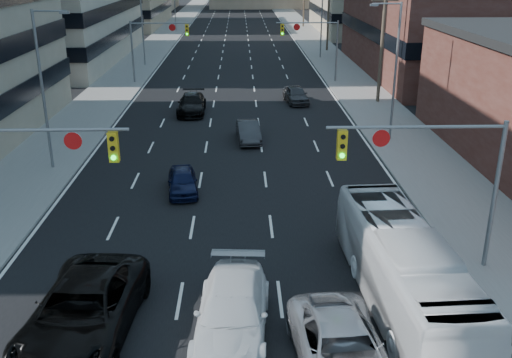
{
  "coord_description": "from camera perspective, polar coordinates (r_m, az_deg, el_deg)",
  "views": [
    {
      "loc": [
        0.43,
        -11.54,
        11.35
      ],
      "look_at": [
        1.12,
        12.36,
        2.2
      ],
      "focal_mm": 40.0,
      "sensor_mm": 36.0,
      "label": 1
    }
  ],
  "objects": [
    {
      "name": "streetlight_right_near",
      "position": [
        38.38,
        13.59,
        10.93
      ],
      "size": [
        2.03,
        0.22,
        9.0
      ],
      "color": "slate",
      "rests_on": "ground"
    },
    {
      "name": "streetlight_right_far",
      "position": [
        72.5,
        6.46,
        15.84
      ],
      "size": [
        2.03,
        0.22,
        9.0
      ],
      "color": "slate",
      "rests_on": "ground"
    },
    {
      "name": "sidewalk_left",
      "position": [
        142.49,
        -6.71,
        16.28
      ],
      "size": [
        5.0,
        300.0,
        0.15
      ],
      "primitive_type": "cube",
      "color": "slate",
      "rests_on": "ground"
    },
    {
      "name": "streetlight_left_mid",
      "position": [
        67.7,
        -11.19,
        15.23
      ],
      "size": [
        2.03,
        0.22,
        9.0
      ],
      "color": "slate",
      "rests_on": "ground"
    },
    {
      "name": "signal_near_right",
      "position": [
        21.92,
        17.14,
        1.29
      ],
      "size": [
        6.59,
        0.33,
        6.0
      ],
      "color": "slate",
      "rests_on": "ground"
    },
    {
      "name": "utility_pole_block",
      "position": [
        49.29,
        12.56,
        13.98
      ],
      "size": [
        2.2,
        0.28,
        11.0
      ],
      "color": "#4C3D2D",
      "rests_on": "ground"
    },
    {
      "name": "storefront_right_mid",
      "position": [
        66.25,
        19.8,
        13.83
      ],
      "size": [
        20.0,
        30.0,
        9.0
      ],
      "primitive_type": "cube",
      "color": "#472119",
      "rests_on": "ground"
    },
    {
      "name": "sedan_blue",
      "position": [
        29.96,
        -7.37,
        -0.19
      ],
      "size": [
        1.95,
        3.88,
        1.27
      ],
      "primitive_type": "imported",
      "rotation": [
        0.0,
        0.0,
        0.13
      ],
      "color": "black",
      "rests_on": "ground"
    },
    {
      "name": "sedan_black_far",
      "position": [
        45.9,
        -6.45,
        7.47
      ],
      "size": [
        2.13,
        5.21,
        1.51
      ],
      "primitive_type": "imported",
      "rotation": [
        0.0,
        0.0,
        0.0
      ],
      "color": "black",
      "rests_on": "ground"
    },
    {
      "name": "sedan_grey_right",
      "position": [
        49.19,
        4.0,
        8.42
      ],
      "size": [
        2.25,
        4.42,
        1.44
      ],
      "primitive_type": "imported",
      "rotation": [
        0.0,
        0.0,
        0.13
      ],
      "color": "#323235",
      "rests_on": "ground"
    },
    {
      "name": "white_van",
      "position": [
        18.8,
        -2.39,
        -13.13
      ],
      "size": [
        2.71,
        5.82,
        1.64
      ],
      "primitive_type": "imported",
      "rotation": [
        0.0,
        0.0,
        -0.07
      ],
      "color": "silver",
      "rests_on": "ground"
    },
    {
      "name": "road_surface",
      "position": [
        142.0,
        -1.89,
        16.36
      ],
      "size": [
        18.0,
        300.0,
        0.02
      ],
      "primitive_type": "cube",
      "color": "black",
      "rests_on": "ground"
    },
    {
      "name": "transit_bus",
      "position": [
        20.47,
        14.53,
        -8.73
      ],
      "size": [
        2.93,
        10.52,
        2.9
      ],
      "primitive_type": "imported",
      "rotation": [
        0.0,
        0.0,
        0.05
      ],
      "color": "silver",
      "rests_on": "ground"
    },
    {
      "name": "utility_pole_midblock",
      "position": [
        78.63,
        7.28,
        16.73
      ],
      "size": [
        2.2,
        0.28,
        11.0
      ],
      "color": "#4C3D2D",
      "rests_on": "ground"
    },
    {
      "name": "signal_far_right",
      "position": [
        57.43,
        5.79,
        13.8
      ],
      "size": [
        6.09,
        0.33,
        6.0
      ],
      "color": "slate",
      "rests_on": "ground"
    },
    {
      "name": "black_pickup",
      "position": [
        19.42,
        -16.9,
        -12.54
      ],
      "size": [
        3.56,
        6.89,
        1.86
      ],
      "primitive_type": "imported",
      "rotation": [
        0.0,
        0.0,
        -0.07
      ],
      "color": "black",
      "rests_on": "ground"
    },
    {
      "name": "streetlight_left_far",
      "position": [
        102.3,
        -8.05,
        17.23
      ],
      "size": [
        2.03,
        0.22,
        9.0
      ],
      "color": "slate",
      "rests_on": "ground"
    },
    {
      "name": "silver_suv",
      "position": [
        17.41,
        8.64,
        -16.73
      ],
      "size": [
        2.99,
        5.8,
        1.56
      ],
      "primitive_type": "imported",
      "rotation": [
        0.0,
        0.0,
        0.07
      ],
      "color": "#A4A4A8",
      "rests_on": "ground"
    },
    {
      "name": "signal_near_left",
      "position": [
        22.21,
        -22.35,
        0.88
      ],
      "size": [
        6.59,
        0.33,
        6.0
      ],
      "color": "slate",
      "rests_on": "ground"
    },
    {
      "name": "sidewalk_right",
      "position": [
        142.42,
        2.94,
        16.38
      ],
      "size": [
        5.0,
        300.0,
        0.15
      ],
      "primitive_type": "cube",
      "color": "slate",
      "rests_on": "ground"
    },
    {
      "name": "streetlight_left_near",
      "position": [
        33.92,
        -20.39,
        8.95
      ],
      "size": [
        2.03,
        0.22,
        9.0
      ],
      "color": "slate",
      "rests_on": "ground"
    },
    {
      "name": "signal_far_left",
      "position": [
        57.55,
        -10.02,
        13.61
      ],
      "size": [
        6.09,
        0.33,
        6.0
      ],
      "color": "slate",
      "rests_on": "ground"
    },
    {
      "name": "sedan_grey_center",
      "position": [
        38.35,
        -0.77,
        4.78
      ],
      "size": [
        1.74,
        4.17,
        1.34
      ],
      "primitive_type": "imported",
      "rotation": [
        0.0,
        0.0,
        0.08
      ],
      "color": "#2C2C2E",
      "rests_on": "ground"
    }
  ]
}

